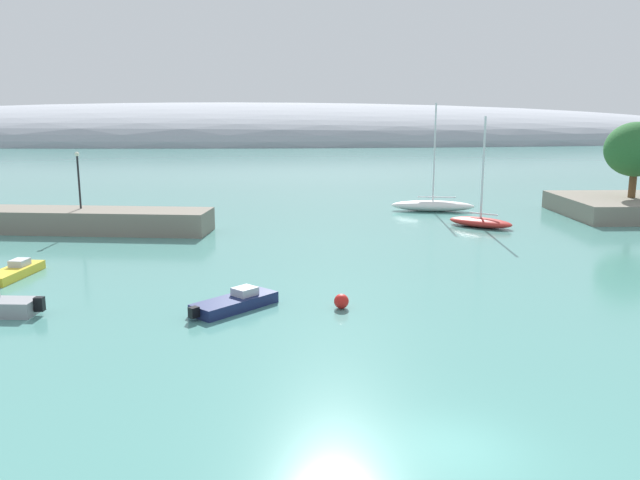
% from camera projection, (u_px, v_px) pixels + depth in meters
% --- Properties ---
extents(water, '(600.00, 600.00, 0.00)m').
position_uv_depth(water, '(456.00, 450.00, 18.78)').
color(water, teal).
rests_on(water, ground).
extents(tree_clump_shore, '(5.59, 5.59, 7.01)m').
position_uv_depth(tree_clump_shore, '(636.00, 150.00, 59.29)').
color(tree_clump_shore, brown).
rests_on(tree_clump_shore, shore_outcrop).
extents(breakwater_rocks, '(27.60, 7.52, 1.85)m').
position_uv_depth(breakwater_rocks, '(45.00, 220.00, 52.61)').
color(breakwater_rocks, gray).
rests_on(breakwater_rocks, ground).
extents(distant_ridge, '(357.83, 88.68, 24.33)m').
position_uv_depth(distant_ridge, '(232.00, 140.00, 210.36)').
color(distant_ridge, '#999EA8').
rests_on(distant_ridge, ground).
extents(sailboat_red_near_shore, '(5.69, 5.20, 9.27)m').
position_uv_depth(sailboat_red_near_shore, '(480.00, 221.00, 54.53)').
color(sailboat_red_near_shore, red).
rests_on(sailboat_red_near_shore, water).
extents(sailboat_white_mid_mooring, '(8.30, 3.31, 10.43)m').
position_uv_depth(sailboat_white_mid_mooring, '(433.00, 205.00, 62.98)').
color(sailboat_white_mid_mooring, white).
rests_on(sailboat_white_mid_mooring, water).
extents(motorboat_navy_foreground, '(4.32, 4.38, 0.97)m').
position_uv_depth(motorboat_navy_foreground, '(235.00, 302.00, 32.07)').
color(motorboat_navy_foreground, navy).
rests_on(motorboat_navy_foreground, water).
extents(motorboat_yellow_alongside_breakwater, '(2.11, 5.15, 0.92)m').
position_uv_depth(motorboat_yellow_alongside_breakwater, '(14.00, 272.00, 38.18)').
color(motorboat_yellow_alongside_breakwater, yellow).
rests_on(motorboat_yellow_alongside_breakwater, water).
extents(mooring_buoy_red, '(0.75, 0.75, 0.75)m').
position_uv_depth(mooring_buoy_red, '(341.00, 301.00, 32.12)').
color(mooring_buoy_red, red).
rests_on(mooring_buoy_red, water).
extents(harbor_lamp_post, '(0.36, 0.36, 4.62)m').
position_uv_depth(harbor_lamp_post, '(78.00, 174.00, 52.02)').
color(harbor_lamp_post, black).
rests_on(harbor_lamp_post, breakwater_rocks).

